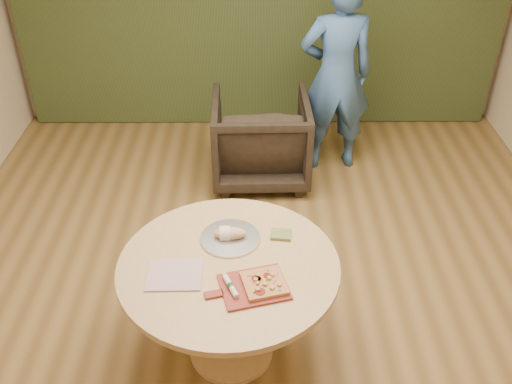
{
  "coord_description": "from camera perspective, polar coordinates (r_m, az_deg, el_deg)",
  "views": [
    {
      "loc": [
        -0.08,
        -2.68,
        2.91
      ],
      "look_at": [
        -0.06,
        0.25,
        0.88
      ],
      "focal_mm": 40.0,
      "sensor_mm": 36.0,
      "label": 1
    }
  ],
  "objects": [
    {
      "name": "newspaper",
      "position": [
        3.19,
        -8.15,
        -8.21
      ],
      "size": [
        0.3,
        0.25,
        0.01
      ],
      "primitive_type": "cube",
      "rotation": [
        0.0,
        0.0,
        0.01
      ],
      "color": "silver",
      "rests_on": "pedestal_table"
    },
    {
      "name": "armchair",
      "position": [
        5.1,
        0.48,
        5.73
      ],
      "size": [
        0.86,
        0.81,
        0.87
      ],
      "primitive_type": "imported",
      "rotation": [
        0.0,
        0.0,
        3.16
      ],
      "color": "black",
      "rests_on": "ground"
    },
    {
      "name": "serving_tray",
      "position": [
        3.4,
        -2.6,
        -4.63
      ],
      "size": [
        0.36,
        0.36,
        0.02
      ],
      "color": "silver",
      "rests_on": "pedestal_table"
    },
    {
      "name": "bread_roll",
      "position": [
        3.37,
        -2.76,
        -4.15
      ],
      "size": [
        0.19,
        0.09,
        0.09
      ],
      "color": "#D4AE81",
      "rests_on": "serving_tray"
    },
    {
      "name": "room_shell",
      "position": [
        3.08,
        1.11,
        5.36
      ],
      "size": [
        5.04,
        6.04,
        2.84
      ],
      "color": "olive",
      "rests_on": "ground"
    },
    {
      "name": "cutlery_roll",
      "position": [
        3.06,
        -2.55,
        -9.38
      ],
      "size": [
        0.1,
        0.19,
        0.03
      ],
      "rotation": [
        0.0,
        0.0,
        0.41
      ],
      "color": "silver",
      "rests_on": "pizza_paddle"
    },
    {
      "name": "person_standing",
      "position": [
        5.14,
        8.0,
        11.48
      ],
      "size": [
        0.7,
        0.5,
        1.81
      ],
      "primitive_type": "imported",
      "rotation": [
        0.0,
        0.0,
        3.25
      ],
      "color": "#386094",
      "rests_on": "ground"
    },
    {
      "name": "pizza_paddle",
      "position": [
        3.09,
        -0.39,
        -9.5
      ],
      "size": [
        0.47,
        0.36,
        0.01
      ],
      "rotation": [
        0.0,
        0.0,
        0.26
      ],
      "color": "maroon",
      "rests_on": "pedestal_table"
    },
    {
      "name": "flatbread_pizza",
      "position": [
        3.08,
        0.82,
        -9.1
      ],
      "size": [
        0.27,
        0.27,
        0.04
      ],
      "rotation": [
        0.0,
        0.0,
        0.26
      ],
      "color": "tan",
      "rests_on": "pizza_paddle"
    },
    {
      "name": "pedestal_table",
      "position": [
        3.33,
        -2.7,
        -8.94
      ],
      "size": [
        1.26,
        1.26,
        0.75
      ],
      "rotation": [
        0.0,
        0.0,
        0.14
      ],
      "color": "tan",
      "rests_on": "ground"
    },
    {
      "name": "green_packet",
      "position": [
        3.42,
        2.51,
        -4.27
      ],
      "size": [
        0.13,
        0.11,
        0.02
      ],
      "primitive_type": "cube",
      "rotation": [
        0.0,
        0.0,
        -0.12
      ],
      "color": "#505C29",
      "rests_on": "pedestal_table"
    }
  ]
}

